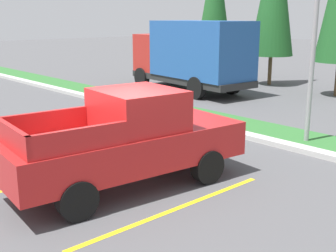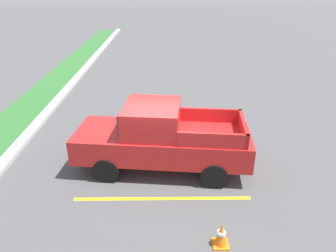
# 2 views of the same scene
# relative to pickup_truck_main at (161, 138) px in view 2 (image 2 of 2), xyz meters

# --- Properties ---
(ground_plane) EXTENTS (120.00, 120.00, 0.00)m
(ground_plane) POSITION_rel_pickup_truck_main_xyz_m (-0.14, 0.02, -1.04)
(ground_plane) COLOR #4C4C4F
(parking_line_near) EXTENTS (0.12, 4.80, 0.01)m
(parking_line_near) POSITION_rel_pickup_truck_main_xyz_m (-1.56, -0.05, -1.04)
(parking_line_near) COLOR yellow
(parking_line_near) RESTS_ON ground
(parking_line_far) EXTENTS (0.12, 4.80, 0.01)m
(parking_line_far) POSITION_rel_pickup_truck_main_xyz_m (1.54, -0.05, -1.04)
(parking_line_far) COLOR yellow
(parking_line_far) RESTS_ON ground
(pickup_truck_main) EXTENTS (2.42, 5.39, 2.10)m
(pickup_truck_main) POSITION_rel_pickup_truck_main_xyz_m (0.00, 0.00, 0.00)
(pickup_truck_main) COLOR black
(pickup_truck_main) RESTS_ON ground
(traffic_cone) EXTENTS (0.36, 0.36, 0.60)m
(traffic_cone) POSITION_rel_pickup_truck_main_xyz_m (-3.17, -1.36, -0.75)
(traffic_cone) COLOR orange
(traffic_cone) RESTS_ON ground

